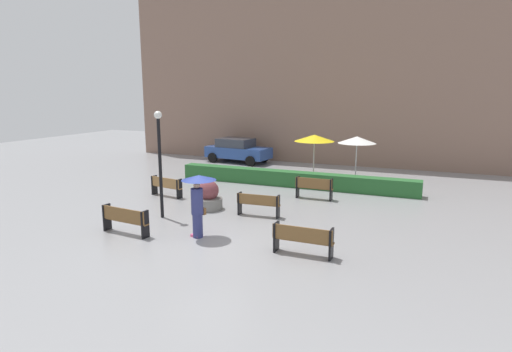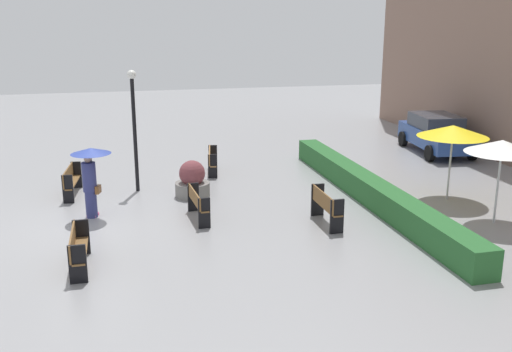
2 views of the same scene
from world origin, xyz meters
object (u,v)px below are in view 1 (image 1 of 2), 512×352
Objects in this scene: bench_near_left at (124,219)px; planter_pot at (209,197)px; bench_far_left at (166,185)px; patio_umbrella_yellow at (314,138)px; bench_near_right at (303,238)px; parked_car at (238,150)px; bench_mid_center at (258,203)px; bench_back_row at (314,187)px; patio_umbrella_white at (357,140)px; lamp_post at (160,153)px; pedestrian_with_umbrella at (198,195)px.

planter_pot reaches higher than bench_near_left.
bench_near_left is 1.57× the size of planter_pot.
bench_near_left is (1.70, -4.78, 0.02)m from bench_far_left.
planter_pot is at bearing -105.84° from patio_umbrella_yellow.
planter_pot is (-4.81, 3.23, -0.01)m from bench_near_right.
bench_mid_center is at bearing -61.24° from parked_car.
bench_far_left is 6.48m from bench_back_row.
bench_far_left is 0.95× the size of bench_near_right.
patio_umbrella_white is at bearing 77.90° from bench_back_row.
planter_pot is at bearing 146.11° from bench_near_right.
patio_umbrella_white is (7.12, 6.65, 1.62)m from bench_far_left.
bench_near_left is 14.67m from parked_car.
bench_far_left is 9.88m from patio_umbrella_white.
patio_umbrella_yellow is (3.21, 11.35, 1.62)m from bench_near_left.
bench_back_row is 0.41× the size of lamp_post.
bench_near_right is 0.75× the size of patio_umbrella_yellow.
patio_umbrella_white reaches higher than bench_far_left.
bench_mid_center is 0.82× the size of pedestrian_with_umbrella.
bench_near_right is at bearing -87.80° from patio_umbrella_white.
lamp_post reaches higher than planter_pot.
parked_car is (-8.58, 13.93, 0.31)m from bench_near_right.
bench_near_left is at bearing -105.64° from planter_pot.
patio_umbrella_yellow is (0.87, 10.63, 0.78)m from pedestrian_with_umbrella.
patio_umbrella_white is at bearing -20.03° from parked_car.
patio_umbrella_white is 0.53× the size of parked_car.
bench_near_left reaches higher than bench_far_left.
bench_mid_center is at bearing 72.69° from pedestrian_with_umbrella.
patio_umbrella_yellow is (3.20, 9.29, -0.24)m from lamp_post.
bench_near_right is at bearing -58.36° from parked_car.
bench_near_right is at bearing 4.66° from bench_near_left.
bench_near_left is at bearing -175.34° from bench_near_right.
pedestrian_with_umbrella is 2.88m from lamp_post.
pedestrian_with_umbrella reaches higher than bench_near_left.
bench_back_row reaches higher than bench_far_left.
bench_near_left is at bearing -122.90° from bench_back_row.
parked_car is at bearing 96.18° from bench_far_left.
bench_mid_center is (3.22, 3.55, -0.02)m from bench_near_left.
bench_near_left is 12.76m from patio_umbrella_white.
pedestrian_with_umbrella is (-3.50, 0.24, 0.86)m from bench_near_right.
patio_umbrella_yellow is at bearing 74.16° from planter_pot.
patio_umbrella_white is (5.42, 11.43, 1.60)m from bench_near_left.
pedestrian_with_umbrella is 11.18m from patio_umbrella_white.
bench_far_left is 1.03× the size of bench_back_row.
patio_umbrella_yellow reaches higher than patio_umbrella_white.
parked_car is at bearing 121.64° from bench_near_right.
lamp_post is at bearing -58.04° from bench_far_left.
bench_near_right is 5.79m from planter_pot.
parked_car is (-1.04, 9.63, 0.31)m from bench_far_left.
bench_near_left is 2.77m from lamp_post.
bench_near_right is 0.75× the size of patio_umbrella_white.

